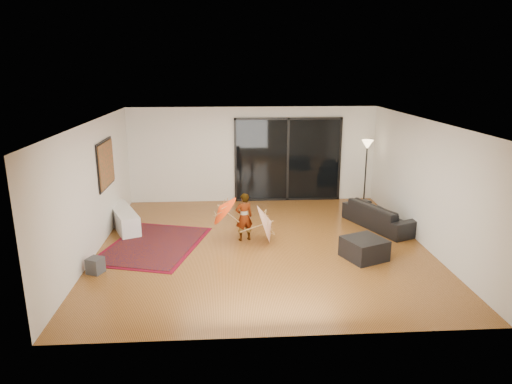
{
  "coord_description": "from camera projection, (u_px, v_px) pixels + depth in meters",
  "views": [
    {
      "loc": [
        -0.73,
        -9.26,
        3.77
      ],
      "look_at": [
        -0.11,
        0.41,
        1.1
      ],
      "focal_mm": 32.0,
      "sensor_mm": 36.0,
      "label": 1
    }
  ],
  "objects": [
    {
      "name": "child",
      "position": [
        244.0,
        217.0,
        10.13
      ],
      "size": [
        0.46,
        0.37,
        1.09
      ],
      "primitive_type": "imported",
      "rotation": [
        0.0,
        0.0,
        3.44
      ],
      "color": "#999999",
      "rests_on": "floor"
    },
    {
      "name": "floor_lamp",
      "position": [
        367.0,
        154.0,
        12.52
      ],
      "size": [
        0.32,
        0.32,
        1.84
      ],
      "color": "black",
      "rests_on": "floor"
    },
    {
      "name": "ceiling",
      "position": [
        263.0,
        121.0,
        9.24
      ],
      "size": [
        7.0,
        7.0,
        0.0
      ],
      "primitive_type": "plane",
      "rotation": [
        3.14,
        0.0,
        0.0
      ],
      "color": "white",
      "rests_on": "wall_back"
    },
    {
      "name": "painting",
      "position": [
        106.0,
        164.0,
        10.27
      ],
      "size": [
        0.04,
        1.28,
        1.08
      ],
      "color": "black",
      "rests_on": "wall_left"
    },
    {
      "name": "ottoman",
      "position": [
        364.0,
        248.0,
        9.23
      ],
      "size": [
        0.97,
        0.97,
        0.42
      ],
      "primitive_type": "cube",
      "rotation": [
        0.0,
        0.0,
        0.4
      ],
      "color": "black",
      "rests_on": "floor"
    },
    {
      "name": "floor",
      "position": [
        262.0,
        245.0,
        9.96
      ],
      "size": [
        7.0,
        7.0,
        0.0
      ],
      "primitive_type": "plane",
      "color": "#985D29",
      "rests_on": "ground"
    },
    {
      "name": "sliding_door",
      "position": [
        288.0,
        160.0,
        13.04
      ],
      "size": [
        3.06,
        0.07,
        2.4
      ],
      "color": "black",
      "rests_on": "wall_back"
    },
    {
      "name": "wall_right",
      "position": [
        424.0,
        183.0,
        9.81
      ],
      "size": [
        0.0,
        7.0,
        7.0
      ],
      "primitive_type": "plane",
      "rotation": [
        1.57,
        0.0,
        -1.57
      ],
      "color": "silver",
      "rests_on": "floor"
    },
    {
      "name": "sofa",
      "position": [
        380.0,
        215.0,
        11.04
      ],
      "size": [
        1.51,
        2.15,
        0.59
      ],
      "primitive_type": "imported",
      "rotation": [
        0.0,
        0.0,
        1.97
      ],
      "color": "black",
      "rests_on": "floor"
    },
    {
      "name": "persian_rug",
      "position": [
        154.0,
        245.0,
        9.95
      ],
      "size": [
        2.46,
        2.97,
        0.02
      ],
      "rotation": [
        0.0,
        0.0,
        -0.27
      ],
      "color": "#61081A",
      "rests_on": "floor"
    },
    {
      "name": "wall_left",
      "position": [
        93.0,
        188.0,
        9.38
      ],
      "size": [
        0.0,
        7.0,
        7.0
      ],
      "primitive_type": "plane",
      "rotation": [
        1.57,
        0.0,
        1.57
      ],
      "color": "silver",
      "rests_on": "floor"
    },
    {
      "name": "parasol_white",
      "position": [
        272.0,
        220.0,
        10.04
      ],
      "size": [
        0.53,
        0.88,
        0.92
      ],
      "rotation": [
        0.0,
        1.25,
        0.0
      ],
      "color": "silver",
      "rests_on": "floor"
    },
    {
      "name": "wall_back",
      "position": [
        253.0,
        155.0,
        12.97
      ],
      "size": [
        7.0,
        0.0,
        7.0
      ],
      "primitive_type": "plane",
      "rotation": [
        1.57,
        0.0,
        0.0
      ],
      "color": "silver",
      "rests_on": "floor"
    },
    {
      "name": "media_console",
      "position": [
        124.0,
        218.0,
        10.98
      ],
      "size": [
        1.08,
        1.74,
        0.48
      ],
      "primitive_type": "cube",
      "rotation": [
        0.0,
        0.0,
        0.42
      ],
      "color": "white",
      "rests_on": "floor"
    },
    {
      "name": "parasol_orange",
      "position": [
        219.0,
        210.0,
        10.0
      ],
      "size": [
        0.62,
        0.74,
        0.84
      ],
      "rotation": [
        0.0,
        -0.86,
        0.0
      ],
      "color": "#FF410D",
      "rests_on": "child"
    },
    {
      "name": "wall_front",
      "position": [
        282.0,
        250.0,
        6.23
      ],
      "size": [
        7.0,
        0.0,
        7.0
      ],
      "primitive_type": "plane",
      "rotation": [
        -1.57,
        0.0,
        0.0
      ],
      "color": "silver",
      "rests_on": "floor"
    },
    {
      "name": "speaker",
      "position": [
        95.0,
        265.0,
        8.59
      ],
      "size": [
        0.35,
        0.35,
        0.3
      ],
      "primitive_type": "cube",
      "rotation": [
        0.0,
        0.0,
        -0.43
      ],
      "color": "#424244",
      "rests_on": "floor"
    }
  ]
}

